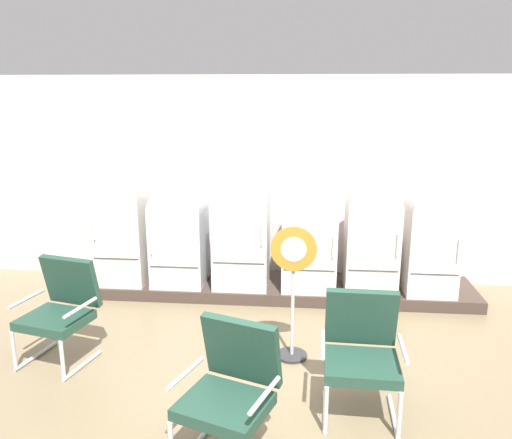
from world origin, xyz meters
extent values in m
cube|color=#847253|center=(0.00, 0.00, -0.03)|extent=(12.00, 10.00, 0.05)
cube|color=silver|center=(0.00, 3.66, 1.45)|extent=(11.76, 0.12, 2.91)
cube|color=#47443F|center=(0.00, 3.66, 2.56)|extent=(11.76, 0.07, 0.06)
cube|color=#463830|center=(0.00, 3.02, 0.08)|extent=(5.38, 0.95, 0.15)
cube|color=silver|center=(-2.02, 2.91, 0.81)|extent=(0.65, 0.65, 1.32)
cylinder|color=silver|center=(-2.02, 2.91, 1.47)|extent=(0.65, 0.64, 0.65)
cube|color=#383838|center=(-2.02, 2.59, 0.58)|extent=(0.59, 0.01, 0.01)
cylinder|color=silver|center=(-2.28, 2.57, 0.97)|extent=(0.02, 0.02, 0.28)
cube|color=white|center=(-1.25, 2.93, 0.67)|extent=(0.69, 0.67, 1.04)
cylinder|color=white|center=(-1.25, 2.93, 1.19)|extent=(0.69, 0.66, 0.69)
cube|color=#383838|center=(-1.25, 2.59, 0.49)|extent=(0.63, 0.01, 0.01)
cylinder|color=silver|center=(-1.53, 2.57, 0.80)|extent=(0.02, 0.02, 0.28)
cube|color=silver|center=(-0.41, 2.89, 0.80)|extent=(0.71, 0.60, 1.28)
cylinder|color=silver|center=(-0.41, 2.89, 1.44)|extent=(0.71, 0.59, 0.71)
cube|color=#383838|center=(-0.41, 2.59, 0.56)|extent=(0.66, 0.01, 0.01)
cylinder|color=silver|center=(-0.11, 2.57, 0.95)|extent=(0.02, 0.02, 0.28)
cube|color=white|center=(0.48, 2.91, 0.69)|extent=(0.70, 0.63, 1.08)
cylinder|color=white|center=(0.48, 2.91, 1.23)|extent=(0.70, 0.62, 0.70)
cube|color=#383838|center=(0.48, 2.59, 0.50)|extent=(0.64, 0.01, 0.01)
cylinder|color=silver|center=(0.77, 2.57, 0.82)|extent=(0.02, 0.02, 0.28)
cube|color=silver|center=(1.28, 2.89, 0.73)|extent=(0.66, 0.61, 1.14)
cylinder|color=silver|center=(1.28, 2.89, 1.30)|extent=(0.66, 0.60, 0.66)
cube|color=#383838|center=(1.28, 2.59, 0.52)|extent=(0.61, 0.01, 0.01)
cylinder|color=silver|center=(1.55, 2.57, 0.86)|extent=(0.02, 0.02, 0.28)
cube|color=white|center=(2.03, 2.90, 0.69)|extent=(0.63, 0.61, 1.07)
cylinder|color=white|center=(2.03, 2.90, 1.23)|extent=(0.63, 0.60, 0.63)
cube|color=#383838|center=(2.03, 2.59, 0.50)|extent=(0.58, 0.01, 0.01)
cylinder|color=silver|center=(2.28, 2.57, 0.82)|extent=(0.02, 0.02, 0.28)
cylinder|color=silver|center=(-2.34, 1.04, 0.02)|extent=(0.18, 0.58, 0.04)
cylinder|color=silver|center=(-2.41, 0.77, 0.22)|extent=(0.05, 0.05, 0.40)
cylinder|color=silver|center=(-1.78, 0.90, 0.02)|extent=(0.18, 0.58, 0.04)
cylinder|color=silver|center=(-1.85, 0.63, 0.22)|extent=(0.05, 0.05, 0.40)
cube|color=#234738|center=(-2.06, 0.97, 0.47)|extent=(0.73, 0.67, 0.09)
cube|color=#234738|center=(-1.99, 1.25, 0.78)|extent=(0.64, 0.32, 0.54)
cylinder|color=silver|center=(-2.38, 1.05, 0.65)|extent=(0.15, 0.48, 0.04)
cylinder|color=silver|center=(-1.74, 0.89, 0.65)|extent=(0.15, 0.48, 0.04)
cylinder|color=silver|center=(0.62, 0.37, 0.02)|extent=(0.06, 0.59, 0.04)
cylinder|color=silver|center=(0.61, 0.09, 0.22)|extent=(0.04, 0.04, 0.40)
cylinder|color=silver|center=(1.20, 0.35, 0.02)|extent=(0.06, 0.59, 0.04)
cylinder|color=silver|center=(1.19, 0.07, 0.22)|extent=(0.04, 0.04, 0.40)
cube|color=#234738|center=(0.91, 0.36, 0.47)|extent=(0.63, 0.56, 0.09)
cube|color=#234738|center=(0.92, 0.65, 0.78)|extent=(0.62, 0.20, 0.54)
cylinder|color=silver|center=(0.58, 0.37, 0.65)|extent=(0.05, 0.48, 0.04)
cylinder|color=silver|center=(1.23, 0.35, 0.65)|extent=(0.05, 0.48, 0.04)
cube|color=#234738|center=(-0.15, -0.30, 0.47)|extent=(0.76, 0.71, 0.09)
cube|color=#234738|center=(-0.05, -0.03, 0.78)|extent=(0.64, 0.38, 0.54)
cylinder|color=silver|center=(-0.46, -0.19, 0.65)|extent=(0.20, 0.47, 0.04)
cylinder|color=silver|center=(0.16, -0.41, 0.65)|extent=(0.20, 0.47, 0.04)
cylinder|color=#2D2D30|center=(0.31, 1.31, 0.01)|extent=(0.32, 0.32, 0.03)
cylinder|color=silver|center=(0.31, 1.31, 0.61)|extent=(0.04, 0.04, 1.16)
cylinder|color=#B38629|center=(0.31, 1.28, 1.19)|extent=(0.46, 0.02, 0.46)
cylinder|color=white|center=(0.31, 1.27, 1.19)|extent=(0.25, 0.00, 0.25)
camera|label=1|loc=(0.39, -3.56, 2.71)|focal=36.10mm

